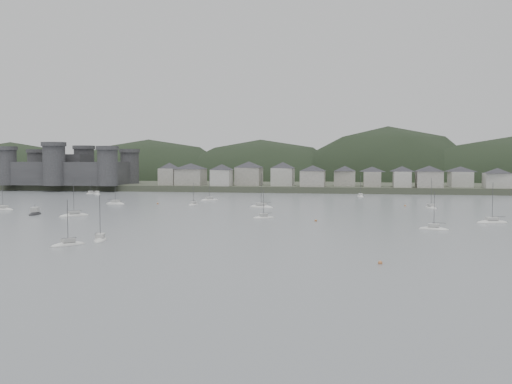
# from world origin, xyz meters

# --- Properties ---
(ground) EXTENTS (900.00, 900.00, 0.00)m
(ground) POSITION_xyz_m (0.00, 0.00, 0.00)
(ground) COLOR slate
(ground) RESTS_ON ground
(far_shore_land) EXTENTS (900.00, 250.00, 3.00)m
(far_shore_land) POSITION_xyz_m (0.00, 295.00, 1.50)
(far_shore_land) COLOR #383D2D
(far_shore_land) RESTS_ON ground
(forested_ridge) EXTENTS (851.55, 103.94, 102.57)m
(forested_ridge) POSITION_xyz_m (4.83, 269.40, -11.28)
(forested_ridge) COLOR black
(forested_ridge) RESTS_ON ground
(castle) EXTENTS (66.00, 43.00, 20.00)m
(castle) POSITION_xyz_m (-120.00, 179.80, 10.96)
(castle) COLOR #37373A
(castle) RESTS_ON far_shore_land
(waterfront_town) EXTENTS (451.48, 28.46, 12.92)m
(waterfront_town) POSITION_xyz_m (50.59, 183.34, 8.66)
(waterfront_town) COLOR gray
(waterfront_town) RESTS_ON far_shore_land
(sailboat_lead) EXTENTS (6.41, 4.36, 8.46)m
(sailboat_lead) POSITION_xyz_m (5.95, 53.70, 0.19)
(sailboat_lead) COLOR silver
(sailboat_lead) RESTS_ON ground
(moored_fleet) EXTENTS (232.56, 174.76, 13.17)m
(moored_fleet) POSITION_xyz_m (-29.18, 55.49, 0.18)
(moored_fleet) COLOR silver
(moored_fleet) RESTS_ON ground
(motor_launch_far) EXTENTS (3.91, 7.56, 3.73)m
(motor_launch_far) POSITION_xyz_m (-62.06, 52.01, 0.30)
(motor_launch_far) COLOR black
(motor_launch_far) RESTS_ON ground
(mooring_buoys) EXTENTS (88.87, 113.06, 0.70)m
(mooring_buoys) POSITION_xyz_m (8.59, 49.12, 0.15)
(mooring_buoys) COLOR #BD723F
(mooring_buoys) RESTS_ON ground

